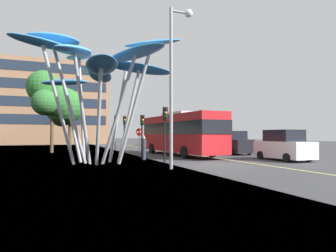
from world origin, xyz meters
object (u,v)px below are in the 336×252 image
Objects in this scene: leaf_sculpture at (95,67)px; pedestrian at (144,148)px; traffic_light_kerb_far at (142,127)px; car_side_street at (173,140)px; traffic_light_opposite at (115,125)px; traffic_light_kerb_near at (165,122)px; red_bus at (180,132)px; car_parked_far at (196,142)px; car_far_side at (155,139)px; traffic_light_island_mid at (125,126)px; street_lamp at (176,68)px; car_parked_mid at (232,143)px; no_entry_sign at (139,138)px; car_parked_near at (284,146)px.

leaf_sculpture is 6.59m from pedestrian.
traffic_light_kerb_far reaches higher than car_side_street.
pedestrian is (-0.66, -13.77, -2.03)m from traffic_light_opposite.
leaf_sculpture is 5.67m from traffic_light_kerb_near.
pedestrian is at bearing -118.26° from car_side_street.
red_bus is 3.48× the size of traffic_light_kerb_far.
traffic_light_opposite is at bearing 157.40° from car_parked_far.
traffic_light_kerb_far is at bearing 40.48° from leaf_sculpture.
car_far_side is 25.99m from pedestrian.
leaf_sculpture reaches higher than pedestrian.
traffic_light_opposite reaches higher than traffic_light_island_mid.
leaf_sculpture is 3.00× the size of traffic_light_kerb_far.
car_side_street is at bearing -88.41° from car_far_side.
traffic_light_opposite is 0.46× the size of street_lamp.
street_lamp is (-0.52, -14.24, 2.75)m from traffic_light_island_mid.
red_bus is 10.83m from street_lamp.
car_parked_mid is 1.08× the size of car_side_street.
pedestrian is at bearing -102.76° from traffic_light_kerb_far.
car_far_side is at bearing 73.25° from street_lamp.
street_lamp is 9.23m from no_entry_sign.
car_parked_mid is at bearing 32.06° from traffic_light_kerb_near.
traffic_light_kerb_near is at bearing -84.85° from no_entry_sign.
traffic_light_island_mid is at bearing 86.87° from pedestrian.
traffic_light_kerb_far is at bearing -160.98° from red_bus.
leaf_sculpture is 6.54m from traffic_light_kerb_far.
leaf_sculpture reaches higher than no_entry_sign.
leaf_sculpture is 4.35× the size of no_entry_sign.
no_entry_sign reaches higher than car_far_side.
traffic_light_opposite is 0.88× the size of car_parked_far.
traffic_light_kerb_far is 10.53m from car_parked_near.
car_far_side is 2.48× the size of pedestrian.
car_parked_far is (8.53, -3.55, -1.87)m from traffic_light_opposite.
car_side_street is 0.46× the size of street_lamp.
leaf_sculpture is at bearing -124.53° from car_side_street.
traffic_light_kerb_far is 1.45× the size of no_entry_sign.
pedestrian is at bearing -97.80° from no_entry_sign.
leaf_sculpture reaches higher than traffic_light_kerb_far.
traffic_light_island_mid is 2.14× the size of pedestrian.
car_side_street is (12.99, 18.88, -5.04)m from leaf_sculpture.
red_bus is at bearing 37.38° from pedestrian.
car_side_street is 2.37× the size of pedestrian.
traffic_light_kerb_far is (-3.81, -1.31, 0.40)m from red_bus.
car_far_side is 23.76m from no_entry_sign.
traffic_light_kerb_far is at bearing 77.24° from pedestrian.
car_far_side is at bearing 68.30° from no_entry_sign.
traffic_light_kerb_near is at bearing -72.90° from pedestrian.
car_parked_mid is (8.98, 1.13, -1.43)m from traffic_light_kerb_far.
street_lamp is at bearing -114.77° from red_bus.
traffic_light_island_mid reaches higher than traffic_light_kerb_far.
traffic_light_opposite reaches higher than car_parked_far.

